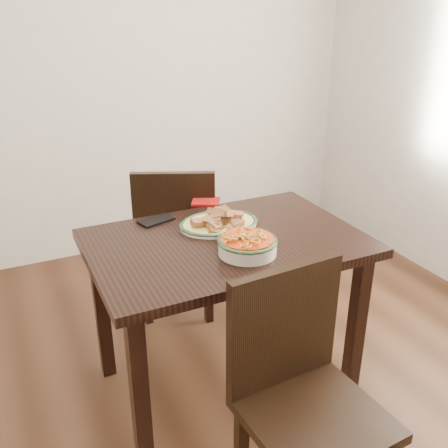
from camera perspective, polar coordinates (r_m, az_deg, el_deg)
name	(u,v)px	position (r m, az deg, el deg)	size (l,w,h in m)	color
floor	(228,397)	(2.42, 0.46, -19.18)	(3.50, 3.50, 0.00)	#321C10
wall_back	(110,64)	(3.45, -12.88, 17.38)	(3.50, 0.10, 2.60)	beige
dining_table	(226,261)	(2.13, 0.23, -4.29)	(1.13, 0.75, 0.75)	black
chair_far	(176,235)	(2.73, -5.45, -1.27)	(0.55, 0.55, 0.89)	black
chair_near	(301,386)	(1.74, 8.74, -17.81)	(0.45, 0.45, 0.89)	black
fish_plate	(219,217)	(2.19, -0.60, 0.86)	(0.35, 0.27, 0.11)	#F1E9CC
noodle_bowl	(247,243)	(1.95, 2.68, -2.20)	(0.24, 0.24, 0.08)	beige
smartphone	(156,220)	(2.27, -7.75, 0.41)	(0.15, 0.08, 0.01)	black
napkin	(206,202)	(2.47, -2.09, 2.56)	(0.13, 0.11, 0.01)	maroon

